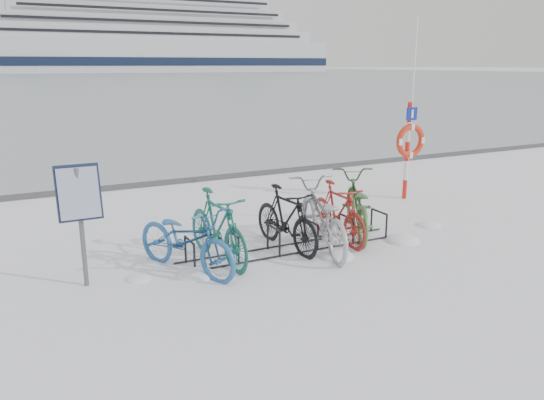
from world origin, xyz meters
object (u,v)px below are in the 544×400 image
Objects in this scene: lifebuoy_station at (410,141)px; cruise_ferry at (152,39)px; bike_rack at (293,239)px; info_board at (79,200)px.

cruise_ferry reaches higher than lifebuoy_station.
bike_rack is at bearing -103.82° from cruise_ferry.
bike_rack is at bearing 0.38° from info_board.
bike_rack is 212.01m from cruise_ferry.
cruise_ferry reaches higher than bike_rack.
cruise_ferry reaches higher than info_board.
cruise_ferry is (50.56, 205.52, 12.49)m from bike_rack.
info_board is (-3.33, -0.02, 1.08)m from bike_rack.
bike_rack is 4.61m from lifebuoy_station.
lifebuoy_station reaches higher than info_board.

